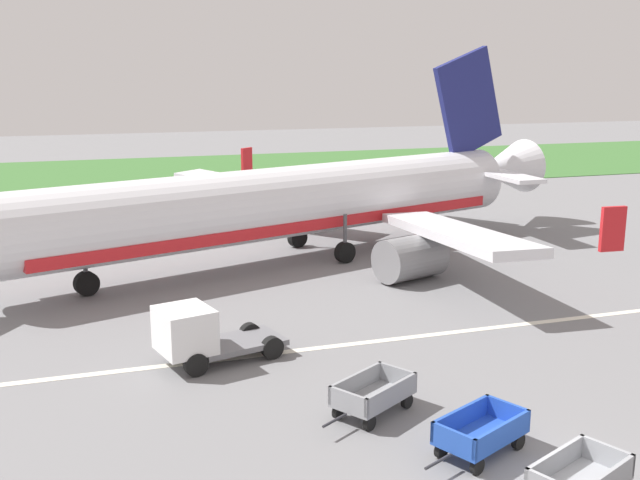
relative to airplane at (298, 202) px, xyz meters
name	(u,v)px	position (x,y,z in m)	size (l,w,h in m)	color
grass_strip	(189,173)	(-0.56, 36.29, -3.02)	(220.00, 28.00, 0.06)	#3D7033
apron_stripe	(382,341)	(-0.56, -13.12, -3.05)	(120.00, 0.36, 0.01)	silver
airplane	(298,202)	(0.00, 0.00, 0.00)	(36.72, 29.85, 11.34)	silver
baggage_cart_nearest	(579,480)	(-0.34, -24.57, -2.45)	(3.55, 2.29, 1.07)	gray
baggage_cart_second_in_row	(481,432)	(-1.34, -21.78, -2.45)	(3.52, 2.34, 1.07)	#234CB2
baggage_cart_third_in_row	(373,394)	(-3.15, -18.69, -2.45)	(3.41, 2.50, 1.07)	gray
service_truck_beside_carts	(199,334)	(-7.43, -13.33, -1.95)	(4.71, 2.94, 2.10)	slate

